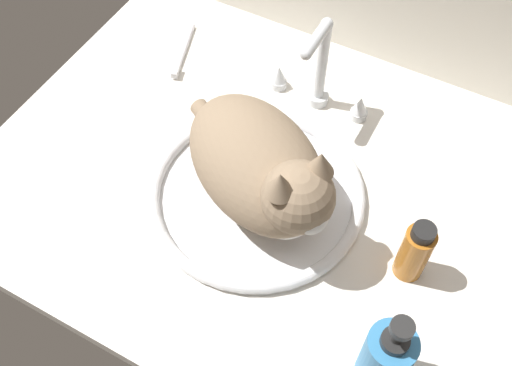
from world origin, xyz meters
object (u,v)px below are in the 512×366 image
Objects in this scene: faucet at (319,74)px; soap_pump_bottle at (386,358)px; toothbrush at (183,52)px; amber_bottle at (415,252)px; sink_basin at (256,193)px; cat at (263,170)px.

faucet is 1.10× the size of soap_pump_bottle.
faucet reaches higher than toothbrush.
amber_bottle is at bearing -23.23° from toothbrush.
sink_basin is 24.71cm from faucet.
toothbrush is (-29.22, 23.35, -0.30)cm from sink_basin.
cat is (1.86, -1.09, 9.26)cm from sink_basin.
faucet is 24.98cm from cat.
cat is (1.86, -24.80, 2.30)cm from faucet.
cat reaches higher than amber_bottle.
sink_basin reaches higher than toothbrush.
sink_basin is at bearing -38.64° from toothbrush.
cat reaches higher than sink_basin.
amber_bottle is at bearing 0.57° from cat.
amber_bottle is (27.14, -0.84, 4.89)cm from sink_basin.
soap_pump_bottle is 71.82cm from toothbrush.
amber_bottle reaches higher than sink_basin.
amber_bottle is 61.55cm from toothbrush.
sink_basin is at bearing 148.07° from soap_pump_bottle.
soap_pump_bottle reaches higher than toothbrush.
toothbrush is (-31.08, 24.45, -9.56)cm from cat.
faucet is 1.60× the size of amber_bottle.
sink_basin is 2.40× the size of toothbrush.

